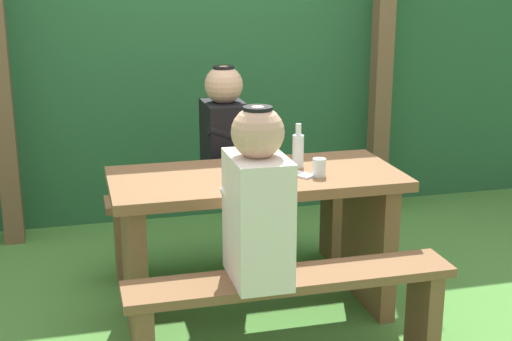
{
  "coord_description": "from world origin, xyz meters",
  "views": [
    {
      "loc": [
        -0.83,
        -3.21,
        1.7
      ],
      "look_at": [
        0.0,
        0.0,
        0.76
      ],
      "focal_mm": 50.33,
      "sensor_mm": 36.0,
      "label": 1
    }
  ],
  "objects_px": {
    "person_white_shirt": "(257,202)",
    "drinking_glass": "(319,167)",
    "person_black_coat": "(224,136)",
    "cell_phone": "(300,174)",
    "picnic_table": "(256,220)",
    "bench_far": "(230,214)",
    "bottle_left": "(298,149)",
    "bench_near": "(291,304)"
  },
  "relations": [
    {
      "from": "person_white_shirt",
      "to": "drinking_glass",
      "type": "height_order",
      "value": "person_white_shirt"
    },
    {
      "from": "drinking_glass",
      "to": "bottle_left",
      "type": "distance_m",
      "value": 0.19
    },
    {
      "from": "person_white_shirt",
      "to": "picnic_table",
      "type": "bearing_deg",
      "value": 76.01
    },
    {
      "from": "bottle_left",
      "to": "bench_far",
      "type": "bearing_deg",
      "value": 114.1
    },
    {
      "from": "picnic_table",
      "to": "cell_phone",
      "type": "xyz_separation_m",
      "value": [
        0.2,
        -0.08,
        0.24
      ]
    },
    {
      "from": "bench_near",
      "to": "bench_far",
      "type": "relative_size",
      "value": 1.0
    },
    {
      "from": "person_white_shirt",
      "to": "bottle_left",
      "type": "xyz_separation_m",
      "value": [
        0.38,
        0.65,
        0.03
      ]
    },
    {
      "from": "bench_near",
      "to": "drinking_glass",
      "type": "xyz_separation_m",
      "value": [
        0.28,
        0.47,
        0.45
      ]
    },
    {
      "from": "person_black_coat",
      "to": "drinking_glass",
      "type": "xyz_separation_m",
      "value": [
        0.31,
        -0.7,
        -0.02
      ]
    },
    {
      "from": "person_black_coat",
      "to": "bottle_left",
      "type": "xyz_separation_m",
      "value": [
        0.26,
        -0.52,
        0.03
      ]
    },
    {
      "from": "person_white_shirt",
      "to": "bottle_left",
      "type": "bearing_deg",
      "value": 59.91
    },
    {
      "from": "cell_phone",
      "to": "picnic_table",
      "type": "bearing_deg",
      "value": 125.89
    },
    {
      "from": "picnic_table",
      "to": "person_black_coat",
      "type": "xyz_separation_m",
      "value": [
        -0.03,
        0.59,
        0.3
      ]
    },
    {
      "from": "cell_phone",
      "to": "bench_far",
      "type": "bearing_deg",
      "value": 74.17
    },
    {
      "from": "person_black_coat",
      "to": "cell_phone",
      "type": "height_order",
      "value": "person_black_coat"
    },
    {
      "from": "person_black_coat",
      "to": "drinking_glass",
      "type": "distance_m",
      "value": 0.77
    },
    {
      "from": "bench_near",
      "to": "bottle_left",
      "type": "distance_m",
      "value": 0.86
    },
    {
      "from": "bench_near",
      "to": "bench_far",
      "type": "height_order",
      "value": "same"
    },
    {
      "from": "bench_far",
      "to": "bottle_left",
      "type": "xyz_separation_m",
      "value": [
        0.23,
        -0.52,
        0.5
      ]
    },
    {
      "from": "bench_near",
      "to": "drinking_glass",
      "type": "relative_size",
      "value": 16.08
    },
    {
      "from": "picnic_table",
      "to": "person_white_shirt",
      "type": "height_order",
      "value": "person_white_shirt"
    },
    {
      "from": "drinking_glass",
      "to": "bottle_left",
      "type": "xyz_separation_m",
      "value": [
        -0.05,
        0.18,
        0.05
      ]
    },
    {
      "from": "bench_far",
      "to": "bottle_left",
      "type": "bearing_deg",
      "value": -65.9
    },
    {
      "from": "bench_far",
      "to": "person_white_shirt",
      "type": "distance_m",
      "value": 1.27
    },
    {
      "from": "person_black_coat",
      "to": "person_white_shirt",
      "type": "bearing_deg",
      "value": -95.72
    },
    {
      "from": "picnic_table",
      "to": "bench_far",
      "type": "distance_m",
      "value": 0.61
    },
    {
      "from": "bench_far",
      "to": "cell_phone",
      "type": "relative_size",
      "value": 10.0
    },
    {
      "from": "person_white_shirt",
      "to": "bottle_left",
      "type": "distance_m",
      "value": 0.76
    },
    {
      "from": "bench_far",
      "to": "bottle_left",
      "type": "relative_size",
      "value": 6.36
    },
    {
      "from": "person_white_shirt",
      "to": "drinking_glass",
      "type": "distance_m",
      "value": 0.64
    },
    {
      "from": "person_white_shirt",
      "to": "person_black_coat",
      "type": "height_order",
      "value": "same"
    },
    {
      "from": "picnic_table",
      "to": "bench_near",
      "type": "relative_size",
      "value": 1.0
    },
    {
      "from": "bottle_left",
      "to": "picnic_table",
      "type": "bearing_deg",
      "value": -163.68
    },
    {
      "from": "picnic_table",
      "to": "bottle_left",
      "type": "relative_size",
      "value": 6.36
    },
    {
      "from": "bench_far",
      "to": "person_white_shirt",
      "type": "relative_size",
      "value": 1.95
    },
    {
      "from": "bench_near",
      "to": "person_white_shirt",
      "type": "height_order",
      "value": "person_white_shirt"
    },
    {
      "from": "drinking_glass",
      "to": "cell_phone",
      "type": "relative_size",
      "value": 0.62
    },
    {
      "from": "drinking_glass",
      "to": "bottle_left",
      "type": "bearing_deg",
      "value": 104.55
    },
    {
      "from": "bench_near",
      "to": "drinking_glass",
      "type": "distance_m",
      "value": 0.71
    },
    {
      "from": "person_white_shirt",
      "to": "drinking_glass",
      "type": "bearing_deg",
      "value": 47.88
    },
    {
      "from": "drinking_glass",
      "to": "cell_phone",
      "type": "distance_m",
      "value": 0.1
    },
    {
      "from": "bench_far",
      "to": "person_white_shirt",
      "type": "xyz_separation_m",
      "value": [
        -0.15,
        -1.17,
        0.47
      ]
    }
  ]
}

